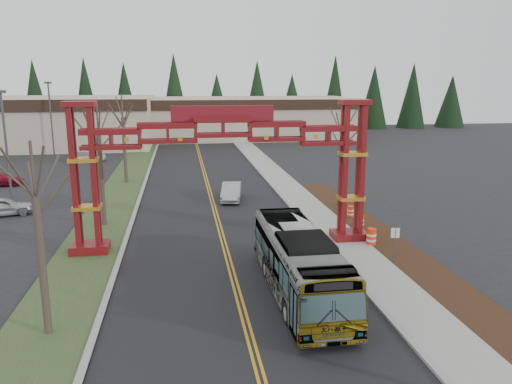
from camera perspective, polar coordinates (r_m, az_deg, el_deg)
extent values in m
cube|color=black|center=(37.72, -4.55, -2.81)|extent=(12.00, 110.00, 0.02)
cube|color=#C58817|center=(37.71, -4.73, -2.79)|extent=(0.12, 100.00, 0.01)
cube|color=#C58817|center=(37.73, -4.37, -2.78)|extent=(0.12, 100.00, 0.01)
cube|color=gray|center=(38.60, 4.60, -2.35)|extent=(0.30, 110.00, 0.15)
cube|color=gray|center=(38.95, 6.68, -2.26)|extent=(2.60, 110.00, 0.14)
cube|color=black|center=(26.69, 20.82, -10.14)|extent=(2.60, 50.00, 0.12)
cube|color=#304623|center=(38.04, -16.67, -3.13)|extent=(4.00, 110.00, 0.08)
cube|color=gray|center=(37.80, -13.90, -3.01)|extent=(0.30, 110.00, 0.15)
cube|color=#5F0C12|center=(31.35, -18.42, -6.11)|extent=(2.20, 1.60, 0.60)
cube|color=#5F0C12|center=(30.06, -20.13, 1.47)|extent=(0.28, 0.28, 8.00)
cube|color=#5F0C12|center=(29.86, -18.06, 1.54)|extent=(0.28, 0.28, 8.00)
cube|color=#5F0C12|center=(30.74, -19.88, 1.72)|extent=(0.28, 0.28, 8.00)
cube|color=#5F0C12|center=(30.54, -17.86, 1.79)|extent=(0.28, 0.28, 8.00)
cube|color=orange|center=(30.67, -18.75, -1.67)|extent=(1.60, 1.10, 0.22)
cube|color=orange|center=(30.13, -19.12, 3.50)|extent=(1.60, 1.10, 0.22)
cube|color=#5F0C12|center=(29.84, -19.56, 9.48)|extent=(1.80, 1.20, 0.30)
cube|color=#5F0C12|center=(32.58, 10.60, -4.95)|extent=(2.20, 1.60, 0.60)
cube|color=#5F0C12|center=(31.07, 10.16, 2.38)|extent=(0.28, 0.28, 8.00)
cube|color=#5F0C12|center=(31.43, 12.07, 2.42)|extent=(0.28, 0.28, 8.00)
cube|color=#5F0C12|center=(31.72, 9.76, 2.60)|extent=(0.28, 0.28, 8.00)
cube|color=#5F0C12|center=(32.08, 11.63, 2.64)|extent=(0.28, 0.28, 8.00)
cube|color=orange|center=(31.93, 10.78, -0.67)|extent=(1.60, 1.10, 0.22)
cube|color=orange|center=(31.41, 10.98, 4.31)|extent=(1.60, 1.10, 0.22)
cube|color=#5F0C12|center=(31.13, 11.23, 10.05)|extent=(1.80, 1.20, 0.30)
cube|color=#5F0C12|center=(29.50, -3.81, 7.70)|extent=(16.00, 0.90, 1.00)
cube|color=#5F0C12|center=(29.59, -3.78, 5.96)|extent=(16.00, 0.90, 0.60)
cube|color=maroon|center=(29.45, -3.83, 8.96)|extent=(6.00, 0.25, 0.90)
cube|color=#BEAC91|center=(87.95, -27.04, 7.15)|extent=(46.00, 22.00, 7.50)
cube|color=#BEAC91|center=(92.37, -0.83, 8.55)|extent=(38.00, 20.00, 7.00)
cube|color=black|center=(82.23, 0.13, 9.94)|extent=(38.00, 0.40, 1.60)
cone|color=black|center=(106.83, -23.61, 9.68)|extent=(5.60, 5.60, 13.00)
cylinder|color=#382D26|center=(107.17, -23.34, 6.64)|extent=(0.80, 0.80, 1.60)
cone|color=black|center=(105.00, -19.06, 10.00)|extent=(5.60, 5.60, 13.00)
cylinder|color=#382D26|center=(105.34, -18.84, 6.91)|extent=(0.80, 0.80, 1.60)
cone|color=black|center=(103.84, -14.37, 10.27)|extent=(5.60, 5.60, 13.00)
cylinder|color=#382D26|center=(104.19, -14.20, 7.14)|extent=(0.80, 0.80, 1.60)
cone|color=black|center=(103.36, -9.60, 10.48)|extent=(5.60, 5.60, 13.00)
cylinder|color=#382D26|center=(103.71, -9.49, 7.33)|extent=(0.80, 0.80, 1.60)
cone|color=black|center=(103.59, -4.82, 10.61)|extent=(5.60, 5.60, 13.00)
cylinder|color=#382D26|center=(103.93, -4.76, 7.47)|extent=(0.80, 0.80, 1.60)
cone|color=black|center=(104.50, -0.08, 10.67)|extent=(5.60, 5.60, 13.00)
cylinder|color=#382D26|center=(104.85, -0.08, 7.56)|extent=(0.80, 0.80, 1.60)
cone|color=black|center=(106.09, 4.54, 10.66)|extent=(5.60, 5.60, 13.00)
cylinder|color=#382D26|center=(106.43, 4.49, 7.59)|extent=(0.80, 0.80, 1.60)
cone|color=black|center=(108.33, 9.00, 10.59)|extent=(5.60, 5.60, 13.00)
cylinder|color=#382D26|center=(108.66, 8.90, 7.58)|extent=(0.80, 0.80, 1.60)
cone|color=black|center=(111.17, 13.25, 10.46)|extent=(5.60, 5.60, 13.00)
cylinder|color=#382D26|center=(111.50, 13.11, 7.53)|extent=(0.80, 0.80, 1.60)
cone|color=black|center=(114.58, 17.27, 10.28)|extent=(5.60, 5.60, 13.00)
cylinder|color=#382D26|center=(114.89, 17.09, 7.45)|extent=(0.80, 0.80, 1.60)
cone|color=black|center=(118.50, 21.03, 10.08)|extent=(5.60, 5.60, 13.00)
cylinder|color=#382D26|center=(118.80, 20.82, 7.34)|extent=(0.80, 0.80, 1.60)
imported|color=#A7AAAF|center=(23.99, 4.93, -8.07)|extent=(2.64, 11.19, 3.12)
imported|color=#A5A8AD|center=(42.64, -2.83, 0.04)|extent=(2.27, 4.72, 1.49)
imported|color=#B3B5BB|center=(42.30, -26.98, -1.48)|extent=(4.54, 2.80, 1.44)
imported|color=#B1B5B9|center=(66.88, -18.70, 3.94)|extent=(4.46, 1.94, 1.43)
cylinder|color=#382D26|center=(21.44, -23.24, -7.82)|extent=(0.31, 0.31, 5.80)
cylinder|color=#382D26|center=(20.49, -24.17, 2.41)|extent=(0.12, 0.12, 2.13)
cylinder|color=#382D26|center=(36.25, -17.22, 1.18)|extent=(0.33, 0.33, 6.37)
cylinder|color=#382D26|center=(35.70, -17.66, 7.82)|extent=(0.12, 0.12, 2.25)
cylinder|color=#382D26|center=(51.17, -14.78, 4.62)|extent=(0.34, 0.34, 6.55)
cylinder|color=#382D26|center=(50.78, -15.05, 9.48)|extent=(0.13, 0.13, 2.35)
cylinder|color=#382D26|center=(40.20, 9.62, 2.25)|extent=(0.31, 0.31, 5.81)
cylinder|color=#382D26|center=(39.70, 9.82, 7.75)|extent=(0.12, 0.12, 2.11)
cylinder|color=#3F3F44|center=(47.30, -26.63, 4.60)|extent=(0.20, 0.20, 9.03)
cube|color=#3F3F44|center=(46.99, -27.19, 10.17)|extent=(0.80, 0.40, 0.25)
cylinder|color=#3F3F44|center=(73.41, -22.36, 7.62)|extent=(0.21, 0.21, 9.66)
cube|color=#3F3F44|center=(73.23, -22.69, 11.46)|extent=(0.86, 0.43, 0.27)
cylinder|color=#3F3F44|center=(28.90, 15.55, -5.96)|extent=(0.06, 0.06, 2.07)
cube|color=white|center=(28.68, 15.63, -4.53)|extent=(0.47, 0.12, 0.56)
cylinder|color=#F9390D|center=(31.72, 13.04, -5.06)|extent=(0.58, 0.58, 1.12)
cylinder|color=white|center=(31.68, 13.05, -4.77)|extent=(0.60, 0.60, 0.13)
cylinder|color=white|center=(31.77, 13.02, -5.35)|extent=(0.60, 0.60, 0.13)
cylinder|color=#F9390D|center=(35.37, 11.84, -3.36)|extent=(0.46, 0.46, 0.89)
cylinder|color=white|center=(35.33, 11.85, -3.15)|extent=(0.48, 0.48, 0.11)
cylinder|color=white|center=(35.40, 11.84, -3.57)|extent=(0.48, 0.48, 0.11)
cylinder|color=#F9390D|center=(37.78, 10.77, -2.26)|extent=(0.48, 0.48, 0.93)
cylinder|color=white|center=(37.74, 10.78, -2.06)|extent=(0.50, 0.50, 0.11)
cylinder|color=white|center=(37.81, 10.77, -2.46)|extent=(0.50, 0.50, 0.11)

